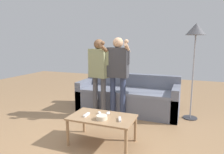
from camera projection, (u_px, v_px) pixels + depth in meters
name	position (u px, v px, depth m)	size (l,w,h in m)	color
ground_plane	(98.00, 139.00, 3.20)	(12.00, 12.00, 0.00)	#93704C
couch	(128.00, 98.00, 4.48)	(2.19, 0.83, 0.81)	slate
coffee_table	(102.00, 120.00, 3.01)	(0.97, 0.56, 0.43)	#997551
snack_bowl	(102.00, 117.00, 2.88)	(0.16, 0.16, 0.06)	beige
game_remote_nunchuk	(108.00, 113.00, 3.08)	(0.06, 0.09, 0.05)	white
floor_lamp	(196.00, 35.00, 3.80)	(0.38, 0.38, 1.88)	#2D2D33
player_center	(118.00, 68.00, 3.93)	(0.48, 0.31, 1.62)	#2D3856
player_left	(99.00, 69.00, 4.01)	(0.47, 0.40, 1.59)	#47474C
game_remote_wand_near	(120.00, 119.00, 2.85)	(0.08, 0.15, 0.03)	white
game_remote_wand_far	(86.00, 115.00, 3.03)	(0.04, 0.16, 0.03)	white
game_remote_wand_spare	(100.00, 114.00, 3.06)	(0.12, 0.15, 0.03)	white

